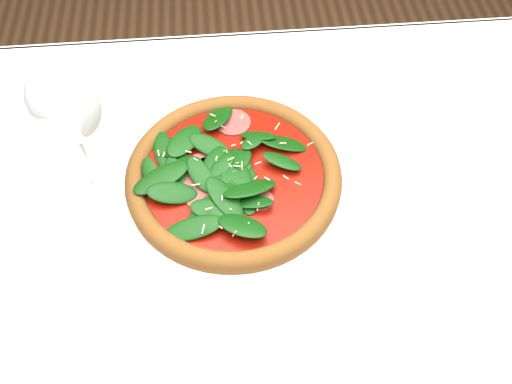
{
  "coord_description": "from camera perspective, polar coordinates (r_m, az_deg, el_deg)",
  "views": [
    {
      "loc": [
        -0.08,
        -0.42,
        1.4
      ],
      "look_at": [
        -0.04,
        0.04,
        0.77
      ],
      "focal_mm": 40.0,
      "sensor_mm": 36.0,
      "label": 1
    }
  ],
  "objects": [
    {
      "name": "dining_table",
      "position": [
        0.86,
        2.96,
        -6.65
      ],
      "size": [
        1.21,
        0.81,
        0.75
      ],
      "color": "silver",
      "rests_on": "ground"
    },
    {
      "name": "plate",
      "position": [
        0.8,
        -2.2,
        1.0
      ],
      "size": [
        0.35,
        0.35,
        0.01
      ],
      "color": "white",
      "rests_on": "dining_table"
    },
    {
      "name": "pizza",
      "position": [
        0.79,
        -2.25,
        1.87
      ],
      "size": [
        0.32,
        0.32,
        0.04
      ],
      "rotation": [
        0.0,
        0.0,
        0.09
      ],
      "color": "brown",
      "rests_on": "plate"
    },
    {
      "name": "wine_glass",
      "position": [
        0.73,
        -18.53,
        8.14
      ],
      "size": [
        0.09,
        0.09,
        0.22
      ],
      "color": "silver",
      "rests_on": "dining_table"
    },
    {
      "name": "saucer_far",
      "position": [
        0.94,
        20.07,
        7.18
      ],
      "size": [
        0.15,
        0.15,
        0.01
      ],
      "color": "white",
      "rests_on": "dining_table"
    }
  ]
}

